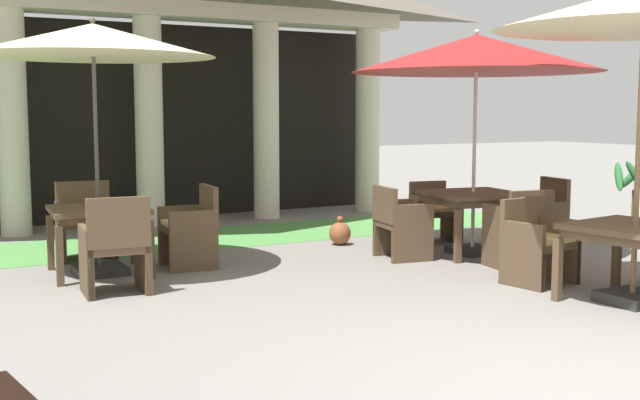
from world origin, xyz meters
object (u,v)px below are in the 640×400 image
patio_chair_mid_left_south (115,249)px  patio_chair_mid_right_south (519,230)px  patio_table_mid_right (473,200)px  patio_chair_mid_right_west (400,224)px  patio_umbrella_mid_left (93,43)px  potted_palm_right_edge (634,221)px  patio_chair_mid_right_east (541,217)px  patio_chair_mid_right_north (435,213)px  patio_umbrella_mid_right (476,55)px  patio_table_far_back (635,235)px  patio_chair_mid_left_east (191,229)px  patio_chair_far_back_north (537,244)px  patio_table_mid_left (98,216)px  patio_chair_mid_left_north (86,222)px  terracotta_urn (340,233)px

patio_chair_mid_left_south → patio_chair_mid_right_south: 4.28m
patio_table_mid_right → patio_chair_mid_right_west: (-0.96, 0.15, -0.25)m
patio_umbrella_mid_left → potted_palm_right_edge: (6.53, -1.41, -2.11)m
patio_chair_mid_right_east → patio_chair_mid_left_south: bearing=97.8°
patio_chair_mid_left_south → patio_chair_mid_right_north: size_ratio=1.20×
patio_chair_mid_left_south → patio_umbrella_mid_right: patio_umbrella_mid_right is taller
patio_table_mid_right → patio_umbrella_mid_right: size_ratio=0.40×
patio_umbrella_mid_right → patio_chair_mid_right_west: patio_umbrella_mid_right is taller
patio_table_far_back → patio_chair_mid_right_east: bearing=61.7°
patio_umbrella_mid_right → potted_palm_right_edge: size_ratio=2.68×
patio_chair_mid_left_east → patio_chair_far_back_north: size_ratio=1.06×
patio_table_mid_left → patio_chair_mid_left_south: bearing=-95.3°
patio_chair_mid_left_south → potted_palm_right_edge: (6.62, -0.42, -0.13)m
patio_chair_mid_left_south → patio_chair_mid_right_south: (4.18, -0.92, -0.00)m
patio_chair_mid_right_west → patio_chair_far_back_north: size_ratio=1.00×
patio_chair_mid_left_north → patio_chair_mid_right_west: bearing=156.2°
patio_chair_mid_left_south → patio_chair_mid_right_west: 3.38m
patio_table_mid_left → patio_table_far_back: (3.84, -3.63, -0.00)m
patio_chair_mid_left_south → patio_umbrella_mid_right: size_ratio=0.32×
potted_palm_right_edge → terracotta_urn: (-3.36, 1.79, -0.15)m
terracotta_urn → patio_chair_mid_left_east: bearing=-167.9°
patio_chair_mid_left_south → patio_table_mid_right: patio_chair_mid_left_south is taller
patio_chair_mid_left_north → patio_table_mid_right: (4.15, -1.93, 0.23)m
patio_table_mid_left → patio_chair_mid_right_east: size_ratio=1.19×
patio_chair_far_back_north → terracotta_urn: size_ratio=2.25×
patio_chair_far_back_north → patio_chair_mid_left_north: bearing=-52.9°
patio_chair_mid_left_north → potted_palm_right_edge: bearing=165.0°
patio_chair_mid_left_south → patio_umbrella_mid_left: bearing=90.0°
patio_table_mid_right → patio_chair_mid_right_south: patio_chair_mid_right_south is taller
patio_chair_mid_right_east → patio_chair_mid_left_north: bearing=76.9°
patio_table_mid_left → patio_chair_mid_right_south: (4.09, -1.91, -0.20)m
terracotta_urn → patio_umbrella_mid_right: bearing=-51.1°
patio_chair_mid_right_north → patio_chair_mid_right_east: patio_chair_mid_right_east is taller
patio_umbrella_mid_left → patio_chair_mid_right_west: 3.93m
patio_umbrella_mid_left → patio_chair_mid_left_south: bearing=-95.3°
patio_chair_mid_right_west → patio_chair_mid_left_south: bearing=-77.7°
patio_chair_mid_left_south → patio_chair_mid_right_north: patio_chair_mid_left_south is taller
patio_table_mid_left → patio_chair_mid_left_east: 1.01m
patio_chair_mid_right_east → patio_umbrella_mid_left: bearing=87.1°
patio_umbrella_mid_left → patio_umbrella_mid_right: bearing=-12.6°
patio_table_far_back → patio_chair_far_back_north: 1.07m
patio_table_mid_left → terracotta_urn: 3.23m
patio_umbrella_mid_right → patio_chair_mid_right_north: 2.22m
patio_chair_mid_left_north → terracotta_urn: bearing=174.2°
patio_chair_mid_left_north → patio_chair_mid_right_south: size_ratio=1.02×
patio_chair_mid_right_south → terracotta_urn: bearing=121.0°
patio_chair_mid_right_west → patio_table_far_back: (0.55, -2.84, 0.21)m
patio_chair_mid_left_north → patio_chair_mid_left_south: bearing=90.0°
patio_umbrella_mid_right → patio_chair_mid_right_east: 2.20m
patio_table_mid_right → patio_chair_mid_right_east: size_ratio=1.33×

